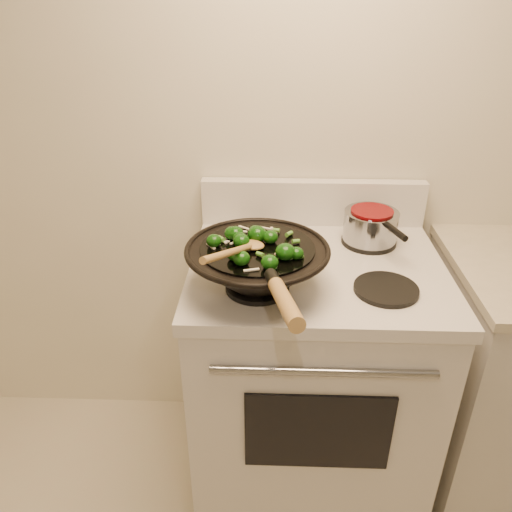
{
  "coord_description": "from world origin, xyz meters",
  "views": [
    {
      "loc": [
        -0.35,
        -0.17,
        1.67
      ],
      "look_at": [
        -0.4,
        1.02,
        1.03
      ],
      "focal_mm": 35.0,
      "sensor_mm": 36.0,
      "label": 1
    }
  ],
  "objects": [
    {
      "name": "stirfry",
      "position": [
        -0.4,
        1.01,
        1.07
      ],
      "size": [
        0.26,
        0.27,
        0.05
      ],
      "color": "#0D3908",
      "rests_on": "wok"
    },
    {
      "name": "stove",
      "position": [
        -0.21,
        1.17,
        0.47
      ],
      "size": [
        0.78,
        0.67,
        1.08
      ],
      "color": "silver",
      "rests_on": "ground"
    },
    {
      "name": "wooden_spoon",
      "position": [
        -0.44,
        0.94,
        1.09
      ],
      "size": [
        0.14,
        0.31,
        0.11
      ],
      "color": "olive",
      "rests_on": "wok"
    },
    {
      "name": "wok",
      "position": [
        -0.39,
        1.02,
        1.0
      ],
      "size": [
        0.4,
        0.65,
        0.21
      ],
      "color": "black",
      "rests_on": "stove"
    },
    {
      "name": "saucepan",
      "position": [
        -0.03,
        1.32,
        0.99
      ],
      "size": [
        0.18,
        0.28,
        0.1
      ],
      "color": "gray",
      "rests_on": "stove"
    }
  ]
}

